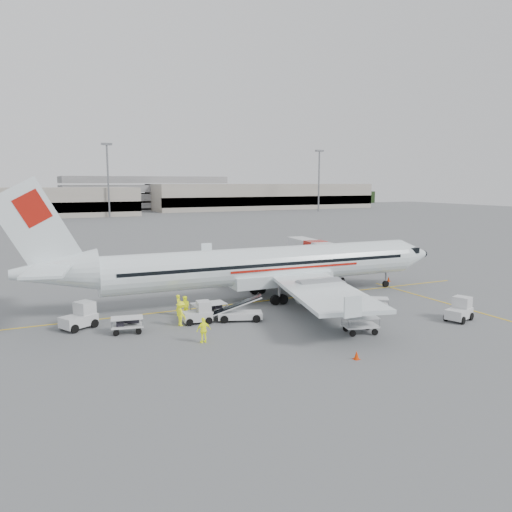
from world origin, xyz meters
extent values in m
plane|color=#56595B|center=(0.00, 0.00, 0.00)|extent=(360.00, 360.00, 0.00)
cube|color=yellow|center=(0.00, 0.00, 0.01)|extent=(44.00, 0.20, 0.01)
cube|color=yellow|center=(14.00, -8.00, 0.01)|extent=(0.20, 20.00, 0.01)
cone|color=red|center=(15.84, 2.26, 0.29)|extent=(0.35, 0.35, 0.58)
cone|color=red|center=(2.89, 20.33, 0.32)|extent=(0.39, 0.39, 0.64)
cone|color=red|center=(-1.69, -15.78, 0.28)|extent=(0.34, 0.34, 0.55)
imported|color=#F2FF17|center=(-8.45, -1.50, 0.84)|extent=(0.70, 0.73, 1.68)
imported|color=#F2FF17|center=(-8.06, -1.93, 0.81)|extent=(0.90, 0.98, 1.62)
imported|color=#F2FF17|center=(-9.15, -4.42, 0.93)|extent=(0.92, 1.32, 1.86)
imported|color=#F2FF17|center=(-8.94, -8.88, 0.85)|extent=(1.03, 0.49, 1.71)
camera|label=1|loc=(-19.35, -39.18, 10.50)|focal=35.00mm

